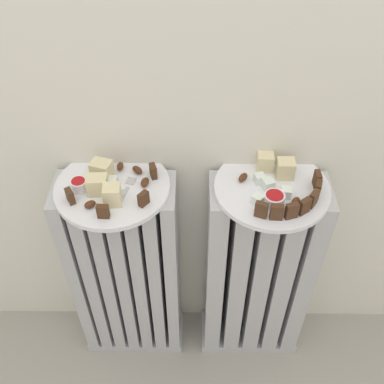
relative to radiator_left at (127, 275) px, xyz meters
name	(u,v)px	position (x,y,z in m)	size (l,w,h in m)	color
radiator_left	(127,275)	(0.00, 0.00, 0.00)	(0.30, 0.14, 0.67)	#B2B2B7
radiator_right	(257,276)	(0.37, 0.00, 0.00)	(0.30, 0.14, 0.67)	#B2B2B7
plate_left	(112,187)	(0.00, 0.00, 0.35)	(0.27, 0.27, 0.01)	white
plate_right	(272,188)	(0.37, 0.00, 0.35)	(0.27, 0.27, 0.01)	white
dark_cake_slice_left_0	(70,196)	(-0.08, -0.05, 0.37)	(0.03, 0.01, 0.03)	#472B19
dark_cake_slice_left_1	(103,212)	(0.00, -0.10, 0.37)	(0.03, 0.01, 0.03)	#472B19
dark_cake_slice_left_2	(143,199)	(0.08, -0.06, 0.37)	(0.03, 0.01, 0.03)	#472B19
dark_cake_slice_left_3	(153,171)	(0.09, 0.03, 0.37)	(0.03, 0.01, 0.03)	#472B19
marble_cake_slice_left_0	(112,195)	(0.01, -0.06, 0.38)	(0.04, 0.04, 0.05)	beige
marble_cake_slice_left_1	(102,170)	(-0.02, 0.03, 0.37)	(0.05, 0.04, 0.05)	beige
marble_cake_slice_left_2	(97,185)	(-0.03, -0.02, 0.37)	(0.05, 0.03, 0.05)	beige
turkish_delight_left_0	(120,191)	(0.02, -0.03, 0.36)	(0.02, 0.02, 0.02)	white
turkish_delight_left_1	(113,181)	(0.00, 0.00, 0.36)	(0.02, 0.02, 0.02)	white
medjool_date_left_0	(145,182)	(0.08, 0.00, 0.36)	(0.03, 0.02, 0.02)	#4C2814
medjool_date_left_1	(90,204)	(-0.04, -0.07, 0.36)	(0.03, 0.02, 0.02)	#4C2814
medjool_date_left_2	(120,166)	(0.01, 0.06, 0.36)	(0.02, 0.02, 0.02)	#4C2814
medjool_date_left_3	(137,170)	(0.05, 0.04, 0.36)	(0.03, 0.02, 0.02)	#4C2814
jam_bowl_left	(79,184)	(-0.07, -0.01, 0.37)	(0.04, 0.04, 0.03)	white
dark_cake_slice_right_0	(261,210)	(0.33, -0.09, 0.37)	(0.03, 0.01, 0.04)	#472B19
dark_cake_slice_right_1	(277,212)	(0.36, -0.10, 0.37)	(0.03, 0.01, 0.04)	#472B19
dark_cake_slice_right_2	(292,211)	(0.40, -0.10, 0.37)	(0.03, 0.01, 0.04)	#472B19
dark_cake_slice_right_3	(305,206)	(0.43, -0.08, 0.37)	(0.03, 0.01, 0.04)	#472B19
dark_cake_slice_right_4	(313,199)	(0.45, -0.06, 0.37)	(0.03, 0.01, 0.04)	#472B19
dark_cake_slice_right_5	(318,189)	(0.46, -0.03, 0.37)	(0.03, 0.01, 0.04)	#472B19
dark_cake_slice_right_6	(317,180)	(0.47, 0.00, 0.37)	(0.03, 0.01, 0.04)	#472B19
marble_cake_slice_right_0	(285,169)	(0.40, 0.04, 0.37)	(0.04, 0.04, 0.05)	beige
marble_cake_slice_right_1	(265,162)	(0.36, 0.06, 0.37)	(0.04, 0.03, 0.04)	beige
turkish_delight_right_0	(260,179)	(0.34, 0.01, 0.36)	(0.02, 0.02, 0.02)	white
turkish_delight_right_1	(286,192)	(0.39, -0.03, 0.36)	(0.02, 0.02, 0.02)	white
turkish_delight_right_2	(258,200)	(0.33, -0.05, 0.36)	(0.02, 0.02, 0.02)	white
turkish_delight_right_3	(268,184)	(0.36, -0.01, 0.36)	(0.02, 0.02, 0.02)	white
medjool_date_right_0	(296,202)	(0.41, -0.06, 0.36)	(0.03, 0.02, 0.02)	#4C2814
medjool_date_right_1	(243,177)	(0.30, 0.02, 0.36)	(0.03, 0.02, 0.02)	#4C2814
jam_bowl_right	(274,199)	(0.36, -0.05, 0.37)	(0.05, 0.05, 0.03)	white
fork	(127,189)	(0.04, -0.01, 0.35)	(0.04, 0.09, 0.00)	#B7B7BC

